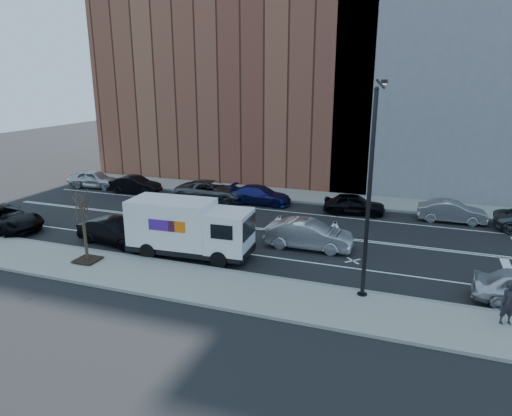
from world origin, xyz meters
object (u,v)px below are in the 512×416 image
Objects in this scene: far_parked_b at (135,185)px; driving_sedan at (308,235)px; fedex_van at (189,228)px; pedestrian at (509,303)px; far_parked_a at (95,179)px.

driving_sedan is (16.67, -7.59, 0.10)m from far_parked_b.
fedex_van reaches higher than pedestrian.
pedestrian is at bearing -117.99° from far_parked_a.
far_parked_b is at bearing -99.59° from far_parked_a.
driving_sedan is (21.15, -8.06, 0.04)m from far_parked_a.
pedestrian is (25.93, -13.31, 0.32)m from far_parked_b.
fedex_van is 1.52× the size of far_parked_a.
driving_sedan reaches higher than far_parked_b.
driving_sedan is 10.89m from pedestrian.
fedex_van reaches higher than driving_sedan.
fedex_van is 15.43m from far_parked_b.
far_parked_b is 0.88× the size of driving_sedan.
far_parked_b is (4.48, -0.47, -0.06)m from far_parked_a.
far_parked_a is 33.39m from pedestrian.
far_parked_a is at bearing 140.16° from fedex_van.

